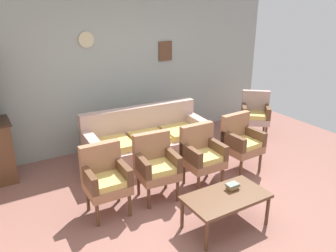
% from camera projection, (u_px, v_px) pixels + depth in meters
% --- Properties ---
extents(ground_plane, '(7.68, 7.68, 0.00)m').
position_uv_depth(ground_plane, '(207.00, 209.00, 4.52)').
color(ground_plane, '#84564C').
extents(wall_back_with_decor, '(6.40, 0.09, 2.70)m').
position_uv_depth(wall_back_with_decor, '(121.00, 72.00, 6.14)').
color(wall_back_with_decor, '#939E99').
rests_on(wall_back_with_decor, ground).
extents(floral_couch, '(2.07, 0.92, 0.90)m').
position_uv_depth(floral_couch, '(147.00, 144.00, 5.69)').
color(floral_couch, tan).
rests_on(floral_couch, ground).
extents(armchair_near_cabinet, '(0.53, 0.50, 0.90)m').
position_uv_depth(armchair_near_cabinet, '(105.00, 177.00, 4.30)').
color(armchair_near_cabinet, '#9E6B4C').
rests_on(armchair_near_cabinet, ground).
extents(armchair_by_doorway, '(0.57, 0.54, 0.90)m').
position_uv_depth(armchair_by_doorway, '(156.00, 164.00, 4.64)').
color(armchair_by_doorway, '#9E6B4C').
rests_on(armchair_by_doorway, ground).
extents(armchair_near_couch_end, '(0.53, 0.50, 0.90)m').
position_uv_depth(armchair_near_couch_end, '(202.00, 153.00, 4.94)').
color(armchair_near_couch_end, '#9E6B4C').
rests_on(armchair_near_couch_end, ground).
extents(armchair_row_middle, '(0.54, 0.51, 0.90)m').
position_uv_depth(armchair_row_middle, '(241.00, 140.00, 5.39)').
color(armchair_row_middle, '#9E6B4C').
rests_on(armchair_row_middle, ground).
extents(wingback_chair_by_fireplace, '(0.71, 0.71, 0.90)m').
position_uv_depth(wingback_chair_by_fireplace, '(255.00, 113.00, 6.66)').
color(wingback_chair_by_fireplace, tan).
rests_on(wingback_chair_by_fireplace, ground).
extents(coffee_table, '(1.00, 0.56, 0.42)m').
position_uv_depth(coffee_table, '(226.00, 199.00, 4.07)').
color(coffee_table, brown).
rests_on(coffee_table, ground).
extents(book_stack_on_table, '(0.17, 0.12, 0.08)m').
position_uv_depth(book_stack_on_table, '(233.00, 186.00, 4.18)').
color(book_stack_on_table, tan).
rests_on(book_stack_on_table, coffee_table).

